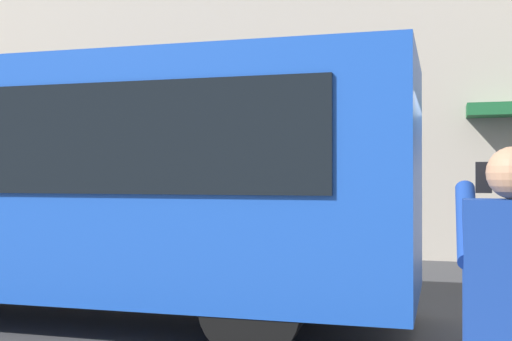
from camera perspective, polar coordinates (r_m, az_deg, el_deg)
The scene contains 2 objects.
ground_plane at distance 7.62m, azimuth 9.37°, elevation -13.57°, with size 60.00×60.00×0.00m, color #38383A.
red_bus at distance 8.50m, azimuth -18.13°, elevation -0.74°, with size 9.05×2.54×3.08m.
Camera 1 is at (-0.86, 7.37, 1.73)m, focal length 45.91 mm.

